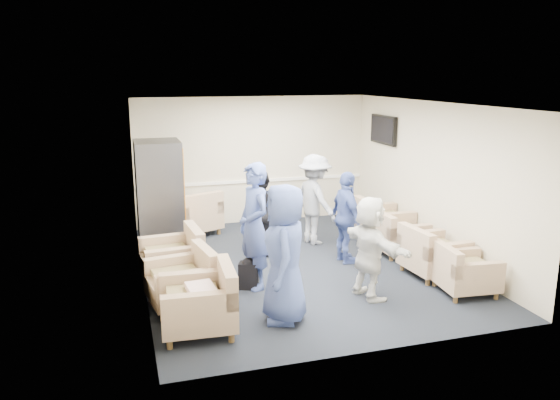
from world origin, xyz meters
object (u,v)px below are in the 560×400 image
object	(u,v)px
armchair_right_midfar	(396,236)
armchair_right_far	(380,224)
armchair_left_far	(175,259)
armchair_right_midnear	(431,255)
person_back_left	(261,214)
armchair_left_mid	(185,282)
person_mid_right	(346,218)
person_front_right	(370,248)
armchair_left_near	(203,304)
armchair_corner	(194,216)
person_back_right	(315,200)
armchair_right_near	(462,273)
vending_machine	(160,196)
person_front_left	(285,254)
person_mid_left	(254,226)

from	to	relation	value
armchair_right_midfar	armchair_right_far	size ratio (longest dim) A/B	0.92
armchair_left_far	armchair_right_midnear	bearing A→B (deg)	72.10
person_back_left	armchair_right_midfar	bearing A→B (deg)	53.40
armchair_left_far	armchair_left_mid	bearing A→B (deg)	-2.95
person_mid_right	person_front_right	xyz separation A→B (m)	(-0.28, -1.48, -0.04)
armchair_left_near	armchair_corner	distance (m)	4.32
person_back_right	person_front_right	bearing A→B (deg)	160.24
armchair_right_far	person_back_right	xyz separation A→B (m)	(-1.23, 0.30, 0.49)
person_mid_right	person_front_right	world-z (taller)	person_mid_right
armchair_right_near	vending_machine	distance (m)	5.32
armchair_right_near	armchair_left_far	bearing A→B (deg)	72.49
person_back_right	person_front_left	bearing A→B (deg)	136.45
person_mid_left	person_front_right	distance (m)	1.72
person_back_left	armchair_corner	bearing A→B (deg)	-170.73
armchair_right_near	person_front_left	xyz separation A→B (m)	(-2.77, -0.11, 0.60)
armchair_right_midnear	armchair_right_far	xyz separation A→B (m)	(0.04, 1.84, 0.02)
armchair_right_midnear	person_back_left	distance (m)	2.96
armchair_left_far	armchair_right_midnear	xyz separation A→B (m)	(3.94, -0.92, -0.01)
armchair_corner	armchair_right_midfar	bearing A→B (deg)	123.36
armchair_right_near	armchair_left_near	bearing A→B (deg)	97.47
armchair_right_near	armchair_right_midnear	bearing A→B (deg)	9.43
person_mid_left	person_back_left	bearing A→B (deg)	149.25
armchair_right_midfar	person_back_left	xyz separation A→B (m)	(-2.35, 0.62, 0.43)
person_front_right	vending_machine	bearing A→B (deg)	29.92
armchair_corner	person_back_left	size ratio (longest dim) A/B	0.81
person_back_left	person_back_right	xyz separation A→B (m)	(1.15, 0.38, 0.09)
armchair_left_near	armchair_left_mid	world-z (taller)	armchair_left_near
armchair_right_midnear	person_mid_left	bearing A→B (deg)	78.95
armchair_left_mid	armchair_left_far	world-z (taller)	armchair_left_far
person_back_left	person_mid_right	xyz separation A→B (m)	(1.29, -0.79, 0.03)
armchair_right_midnear	armchair_right_far	distance (m)	1.84
armchair_left_mid	vending_machine	world-z (taller)	vending_machine
armchair_right_midfar	person_front_left	xyz separation A→B (m)	(-2.72, -2.02, 0.58)
armchair_left_near	person_back_right	world-z (taller)	person_back_right
person_mid_left	person_front_right	world-z (taller)	person_mid_left
armchair_right_midnear	person_mid_right	world-z (taller)	person_mid_right
armchair_right_near	person_back_left	distance (m)	3.52
person_front_left	person_back_left	size ratio (longest dim) A/B	1.20
armchair_right_near	armchair_right_midnear	xyz separation A→B (m)	(-0.05, 0.77, 0.03)
armchair_right_midfar	person_front_left	distance (m)	3.44
person_mid_right	person_front_right	distance (m)	1.51
person_mid_left	person_front_left	bearing A→B (deg)	-7.77
armchair_left_far	person_back_left	xyz separation A→B (m)	(1.59, 0.84, 0.40)
armchair_right_far	person_mid_left	bearing A→B (deg)	117.05
armchair_left_mid	armchair_corner	bearing A→B (deg)	161.26
person_back_left	person_front_right	world-z (taller)	person_back_left
person_back_left	armchair_right_midnear	bearing A→B (deg)	31.31
armchair_right_far	armchair_corner	xyz separation A→B (m)	(-3.35, 1.54, 0.01)
person_mid_right	armchair_left_far	bearing A→B (deg)	88.47
vending_machine	person_back_left	xyz separation A→B (m)	(1.67, -0.83, -0.25)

